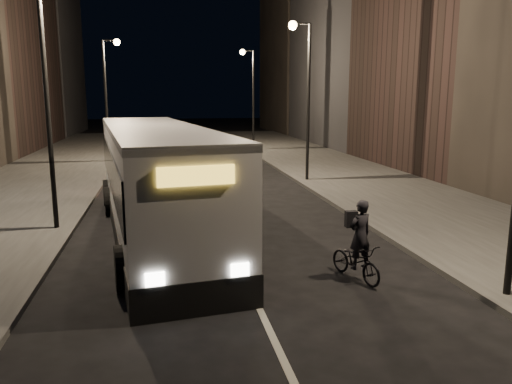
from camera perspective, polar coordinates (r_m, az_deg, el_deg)
name	(u,v)px	position (r m, az deg, el deg)	size (l,w,h in m)	color
ground	(236,259)	(14.31, -2.25, -7.67)	(180.00, 180.00, 0.00)	black
sidewalk_right	(345,174)	(29.69, 10.12, 2.08)	(7.00, 70.00, 0.16)	#373734
sidewalk_left	(37,183)	(28.55, -23.74, 0.97)	(7.00, 70.00, 0.16)	#373734
building_row_right	(377,23)	(45.08, 13.63, 18.21)	(8.00, 61.00, 21.00)	black
streetlight_right_mid	(304,80)	(26.46, 5.49, 12.61)	(1.20, 0.44, 8.12)	black
streetlight_right_far	(250,86)	(42.07, -0.67, 12.03)	(1.20, 0.44, 8.12)	black
streetlight_left_near	(53,71)	(17.77, -22.15, 12.72)	(1.20, 0.44, 8.12)	black
streetlight_left_far	(109,84)	(35.59, -16.43, 11.79)	(1.20, 0.44, 8.12)	black
city_bus	(156,177)	(16.66, -11.38, 1.74)	(4.57, 13.62, 3.61)	silver
cyclist_on_bicycle	(357,253)	(12.80, 11.48, -6.89)	(1.16, 1.92, 2.09)	black
car_near	(224,148)	(38.80, -3.72, 5.08)	(1.46, 3.63, 1.24)	black
car_mid	(151,146)	(39.15, -11.94, 5.16)	(1.65, 4.73, 1.56)	#333335
car_far	(195,139)	(47.25, -6.96, 6.01)	(1.60, 3.93, 1.14)	black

